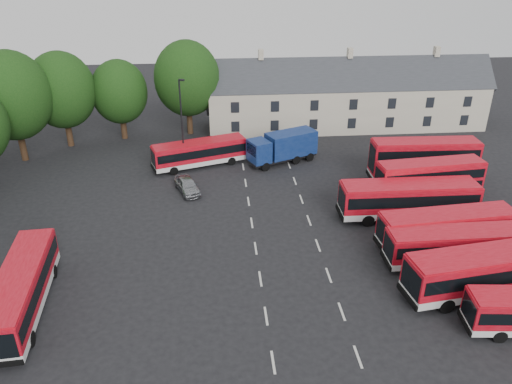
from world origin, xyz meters
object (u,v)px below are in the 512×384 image
at_px(lamppost, 182,122).
at_px(box_truck, 283,146).
at_px(bus_dd_south, 429,179).
at_px(silver_car, 187,185).
at_px(bus_west, 21,288).

bearing_deg(lamppost, box_truck, 3.00).
height_order(bus_dd_south, lamppost, lamppost).
bearing_deg(lamppost, silver_car, -85.30).
distance_m(bus_west, silver_car, 19.32).
bearing_deg(silver_car, lamppost, 75.53).
xyz_separation_m(bus_west, lamppost, (9.44, 22.35, 3.28)).
distance_m(bus_dd_south, bus_west, 34.60).
height_order(bus_west, silver_car, bus_west).
distance_m(bus_dd_south, lamppost, 24.84).
bearing_deg(box_truck, lamppost, 159.48).
bearing_deg(lamppost, bus_west, -112.90).
height_order(box_truck, silver_car, box_truck).
relative_size(bus_dd_south, lamppost, 1.04).
relative_size(bus_west, box_truck, 1.38).
distance_m(box_truck, silver_car, 12.04).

